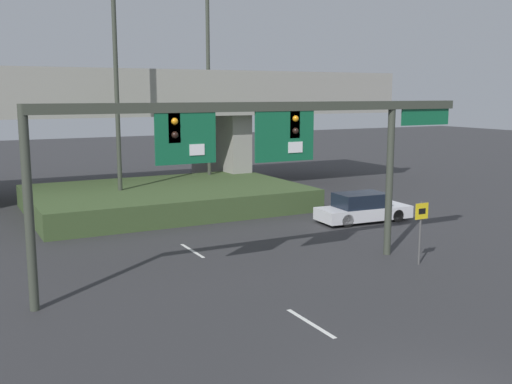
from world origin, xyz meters
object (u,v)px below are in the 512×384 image
object	(u,v)px
speed_limit_sign	(421,224)
highway_light_pole_far	(115,46)
signal_gantry	(262,136)
highway_light_pole_near	(208,60)
parked_sedan_near_right	(363,208)

from	to	relation	value
speed_limit_sign	highway_light_pole_far	world-z (taller)	highway_light_pole_far
signal_gantry	highway_light_pole_near	xyz separation A→B (m)	(5.40, 17.08, 3.51)
speed_limit_sign	parked_sedan_near_right	distance (m)	7.76
highway_light_pole_near	parked_sedan_near_right	xyz separation A→B (m)	(3.30, -11.62, -7.76)
highway_light_pole_far	signal_gantry	bearing A→B (deg)	-84.14
highway_light_pole_near	parked_sedan_near_right	size ratio (longest dim) A/B	3.30
signal_gantry	highway_light_pole_far	distance (m)	14.12
signal_gantry	parked_sedan_near_right	xyz separation A→B (m)	(8.70, 5.46, -4.26)
signal_gantry	highway_light_pole_far	size ratio (longest dim) A/B	0.99
highway_light_pole_near	parked_sedan_near_right	world-z (taller)	highway_light_pole_near
highway_light_pole_near	highway_light_pole_far	world-z (taller)	highway_light_pole_far
speed_limit_sign	parked_sedan_near_right	size ratio (longest dim) A/B	0.49
signal_gantry	speed_limit_sign	distance (m)	6.93
signal_gantry	speed_limit_sign	xyz separation A→B (m)	(5.82, -1.69, -3.36)
speed_limit_sign	highway_light_pole_far	size ratio (longest dim) A/B	0.14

